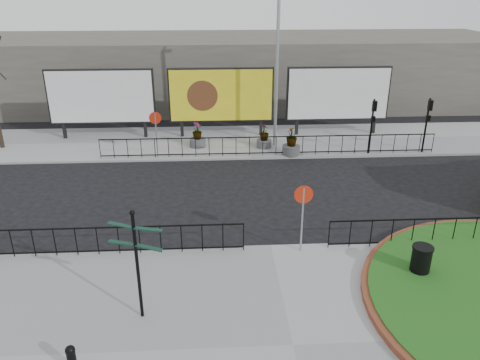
{
  "coord_description": "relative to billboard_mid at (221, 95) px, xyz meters",
  "views": [
    {
      "loc": [
        -1.91,
        -14.39,
        8.83
      ],
      "look_at": [
        -0.97,
        2.36,
        1.67
      ],
      "focal_mm": 35.0,
      "sensor_mm": 36.0,
      "label": 1
    }
  ],
  "objects": [
    {
      "name": "billboard_mid",
      "position": [
        0.0,
        0.0,
        0.0
      ],
      "size": [
        6.2,
        0.31,
        4.1
      ],
      "color": "black",
      "rests_on": "pavement_far"
    },
    {
      "name": "speed_sign_far",
      "position": [
        -3.5,
        -3.57,
        -0.68
      ],
      "size": [
        0.64,
        0.07,
        2.47
      ],
      "color": "gray",
      "rests_on": "pavement_far"
    },
    {
      "name": "pavement_near",
      "position": [
        1.5,
        -17.97,
        -2.54
      ],
      "size": [
        30.0,
        10.0,
        0.12
      ],
      "primitive_type": "cube",
      "color": "gray",
      "rests_on": "ground"
    },
    {
      "name": "planter_c",
      "position": [
        3.7,
        -3.57,
        -1.86
      ],
      "size": [
        0.96,
        0.96,
        1.58
      ],
      "color": "#4C4C4F",
      "rests_on": "pavement_far"
    },
    {
      "name": "planter_b",
      "position": [
        2.35,
        -2.33,
        -1.95
      ],
      "size": [
        0.84,
        0.84,
        1.37
      ],
      "color": "#4C4C4F",
      "rests_on": "pavement_far"
    },
    {
      "name": "fingerpost_sign",
      "position": [
        -2.57,
        -16.58,
        -0.47
      ],
      "size": [
        1.53,
        0.75,
        3.34
      ],
      "rotation": [
        0.0,
        0.0,
        -0.41
      ],
      "color": "black",
      "rests_on": "pavement_near"
    },
    {
      "name": "litter_bin",
      "position": [
        6.0,
        -15.14,
        -1.93
      ],
      "size": [
        0.66,
        0.66,
        1.09
      ],
      "color": "black",
      "rests_on": "pavement_near"
    },
    {
      "name": "ground",
      "position": [
        1.5,
        -12.97,
        -2.6
      ],
      "size": [
        90.0,
        90.0,
        0.0
      ],
      "primitive_type": "plane",
      "color": "black",
      "rests_on": "ground"
    },
    {
      "name": "pavement_far",
      "position": [
        1.5,
        -0.97,
        -2.54
      ],
      "size": [
        44.0,
        6.0,
        0.12
      ],
      "primitive_type": "cube",
      "color": "gray",
      "rests_on": "ground"
    },
    {
      "name": "railing_far",
      "position": [
        2.5,
        -3.67,
        -1.93
      ],
      "size": [
        18.0,
        0.1,
        1.1
      ],
      "primitive_type": null,
      "color": "black",
      "rests_on": "pavement_far"
    },
    {
      "name": "signal_pole_b",
      "position": [
        11.0,
        -3.63,
        -0.5
      ],
      "size": [
        0.22,
        0.26,
        3.0
      ],
      "color": "black",
      "rests_on": "pavement_far"
    },
    {
      "name": "speed_sign_near",
      "position": [
        2.5,
        -13.37,
        -0.68
      ],
      "size": [
        0.64,
        0.07,
        2.47
      ],
      "color": "gray",
      "rests_on": "pavement_near"
    },
    {
      "name": "planter_a",
      "position": [
        -1.41,
        -1.97,
        -1.94
      ],
      "size": [
        0.9,
        0.9,
        1.43
      ],
      "color": "#4C4C4F",
      "rests_on": "pavement_far"
    },
    {
      "name": "billboard_right",
      "position": [
        7.0,
        0.0,
        0.0
      ],
      "size": [
        6.2,
        0.31,
        4.1
      ],
      "color": "black",
      "rests_on": "pavement_far"
    },
    {
      "name": "lamp_post",
      "position": [
        3.01,
        -1.97,
        2.23
      ],
      "size": [
        0.74,
        0.18,
        9.23
      ],
      "color": "gray",
      "rests_on": "pavement_far"
    },
    {
      "name": "railing_near_left",
      "position": [
        -4.5,
        -13.27,
        -1.93
      ],
      "size": [
        10.0,
        0.1,
        1.1
      ],
      "primitive_type": null,
      "color": "black",
      "rests_on": "pavement_near"
    },
    {
      "name": "signal_pole_a",
      "position": [
        8.0,
        -3.63,
        -0.5
      ],
      "size": [
        0.22,
        0.26,
        3.0
      ],
      "color": "black",
      "rests_on": "pavement_far"
    },
    {
      "name": "building_backdrop",
      "position": [
        1.5,
        9.03,
        -0.1
      ],
      "size": [
        40.0,
        10.0,
        5.0
      ],
      "primitive_type": "cube",
      "color": "#5A564F",
      "rests_on": "ground"
    },
    {
      "name": "bollard",
      "position": [
        -3.97,
        -18.53,
        -2.07
      ],
      "size": [
        0.24,
        0.24,
        0.75
      ],
      "color": "black",
      "rests_on": "pavement_near"
    },
    {
      "name": "railing_near_right",
      "position": [
        8.0,
        -13.27,
        -1.93
      ],
      "size": [
        9.0,
        0.1,
        1.1
      ],
      "primitive_type": null,
      "color": "black",
      "rests_on": "pavement_near"
    },
    {
      "name": "billboard_left",
      "position": [
        -7.0,
        0.0,
        0.0
      ],
      "size": [
        6.2,
        0.31,
        4.1
      ],
      "color": "black",
      "rests_on": "pavement_far"
    }
  ]
}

